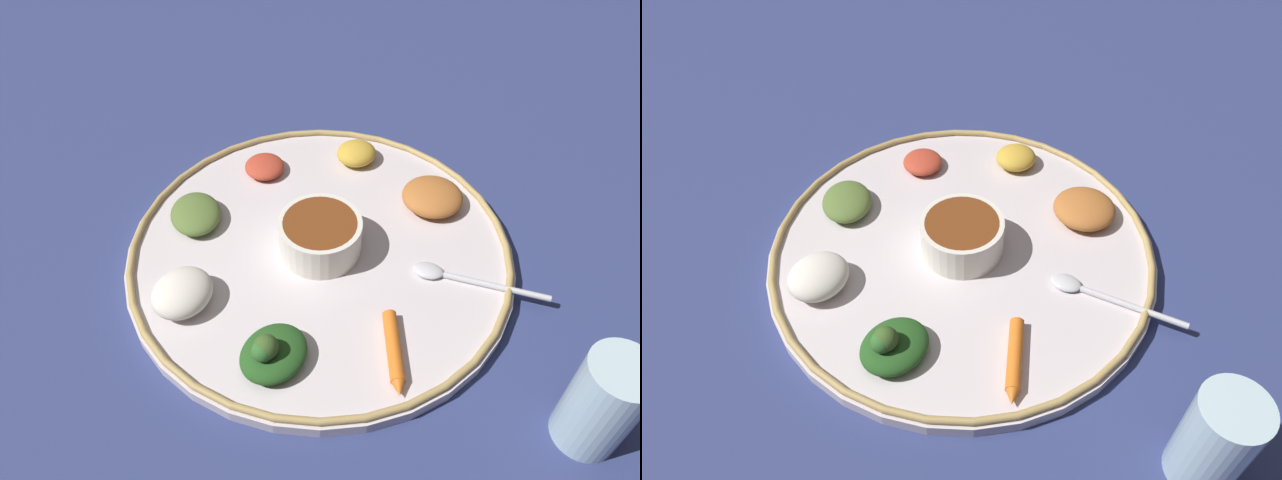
% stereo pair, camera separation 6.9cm
% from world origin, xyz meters
% --- Properties ---
extents(ground_plane, '(2.40, 2.40, 0.00)m').
position_xyz_m(ground_plane, '(0.00, 0.00, 0.00)').
color(ground_plane, navy).
extents(platter, '(0.45, 0.45, 0.02)m').
position_xyz_m(platter, '(0.00, 0.00, 0.01)').
color(platter, silver).
rests_on(platter, ground_plane).
extents(platter_rim, '(0.44, 0.44, 0.01)m').
position_xyz_m(platter_rim, '(0.00, 0.00, 0.02)').
color(platter_rim, tan).
rests_on(platter_rim, platter).
extents(center_bowl, '(0.10, 0.10, 0.04)m').
position_xyz_m(center_bowl, '(0.00, 0.00, 0.04)').
color(center_bowl, silver).
rests_on(center_bowl, platter).
extents(spoon, '(0.14, 0.08, 0.01)m').
position_xyz_m(spoon, '(-0.14, 0.08, 0.02)').
color(spoon, silver).
rests_on(spoon, platter).
extents(greens_pile, '(0.10, 0.10, 0.05)m').
position_xyz_m(greens_pile, '(0.08, 0.14, 0.03)').
color(greens_pile, '#23511E').
rests_on(greens_pile, platter).
extents(carrot_near_spoon, '(0.03, 0.10, 0.01)m').
position_xyz_m(carrot_near_spoon, '(-0.04, 0.16, 0.02)').
color(carrot_near_spoon, orange).
rests_on(carrot_near_spoon, platter).
extents(mound_collards, '(0.06, 0.08, 0.02)m').
position_xyz_m(mound_collards, '(0.14, -0.07, 0.03)').
color(mound_collards, '#567033').
rests_on(mound_collards, platter).
extents(mound_lentil_yellow, '(0.06, 0.06, 0.03)m').
position_xyz_m(mound_lentil_yellow, '(-0.08, -0.15, 0.03)').
color(mound_lentil_yellow, gold).
rests_on(mound_lentil_yellow, platter).
extents(mound_rice_white, '(0.09, 0.09, 0.03)m').
position_xyz_m(mound_rice_white, '(0.16, 0.05, 0.03)').
color(mound_rice_white, silver).
rests_on(mound_rice_white, platter).
extents(mound_chickpea, '(0.09, 0.09, 0.03)m').
position_xyz_m(mound_chickpea, '(-0.15, -0.05, 0.03)').
color(mound_chickpea, '#B2662D').
rests_on(mound_chickpea, platter).
extents(mound_berbere_red, '(0.06, 0.06, 0.02)m').
position_xyz_m(mound_berbere_red, '(0.04, -0.15, 0.02)').
color(mound_berbere_red, '#B73D28').
rests_on(mound_berbere_red, platter).
extents(drinking_glass, '(0.06, 0.06, 0.11)m').
position_xyz_m(drinking_glass, '(-0.20, 0.26, 0.05)').
color(drinking_glass, silver).
rests_on(drinking_glass, ground_plane).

